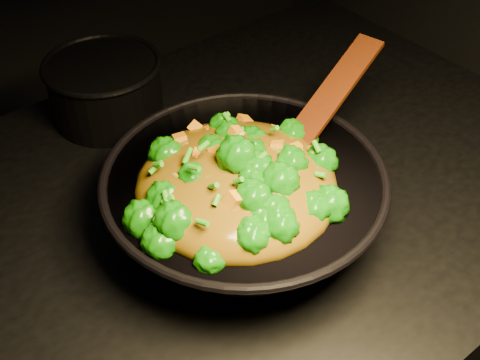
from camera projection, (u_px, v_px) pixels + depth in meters
stovetop at (248, 326)px, 1.36m from camera, size 1.20×0.90×0.90m
wok at (244, 204)px, 0.92m from camera, size 0.42×0.42×0.12m
stir_fry at (236, 162)px, 0.83m from camera, size 0.37×0.37×0.10m
spatula at (322, 107)px, 0.93m from camera, size 0.28×0.11×0.12m
back_pot at (106, 89)px, 1.15m from camera, size 0.22×0.22×0.12m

